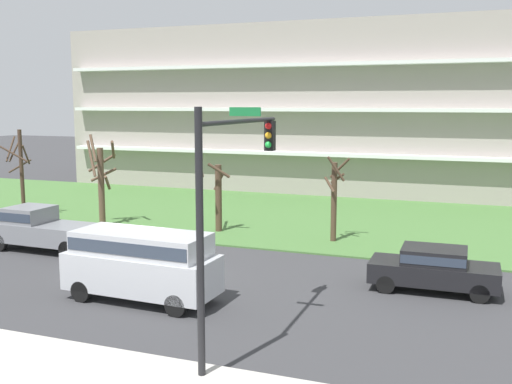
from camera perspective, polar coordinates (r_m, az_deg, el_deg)
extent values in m
plane|color=#38383A|center=(22.82, -9.77, -8.44)|extent=(160.00, 160.00, 0.00)
cube|color=#477238|center=(35.24, 1.79, -2.24)|extent=(80.00, 16.00, 0.08)
cube|color=#9E938C|center=(48.93, 7.51, 7.87)|extent=(40.23, 13.71, 12.27)
cube|color=white|center=(42.00, 5.15, 3.63)|extent=(38.62, 0.90, 0.24)
cube|color=white|center=(41.85, 5.20, 7.82)|extent=(38.62, 0.90, 0.24)
cube|color=white|center=(41.93, 5.26, 12.02)|extent=(38.62, 0.90, 0.24)
cylinder|color=#423023|center=(36.63, -21.44, 1.57)|extent=(0.22, 0.22, 5.12)
cylinder|color=#423023|center=(36.37, -21.09, 3.35)|extent=(0.26, 0.74, 1.15)
cylinder|color=#423023|center=(37.21, -21.60, 2.32)|extent=(0.92, 1.05, 0.77)
cylinder|color=#423023|center=(36.74, -22.38, 3.83)|extent=(0.46, 1.19, 1.39)
cylinder|color=#423023|center=(36.85, -21.99, 3.77)|extent=(0.24, 0.97, 1.35)
cylinder|color=#423023|center=(35.81, -22.11, 3.38)|extent=(1.61, 0.53, 0.94)
cylinder|color=brown|center=(32.92, -14.55, 0.41)|extent=(0.33, 0.33, 4.25)
cylinder|color=brown|center=(32.59, -15.43, 3.11)|extent=(0.97, 0.75, 1.86)
cylinder|color=brown|center=(32.79, -13.99, 0.88)|extent=(0.39, 0.80, 0.84)
cylinder|color=brown|center=(32.59, -15.28, 4.06)|extent=(0.77, 0.62, 1.43)
cylinder|color=brown|center=(33.48, -14.48, 2.72)|extent=(1.40, 0.84, 1.02)
cylinder|color=brown|center=(32.67, -13.49, 3.95)|extent=(0.87, 1.31, 1.07)
cylinder|color=brown|center=(33.50, -14.33, 1.61)|extent=(1.37, 0.68, 0.79)
cylinder|color=#4C3828|center=(30.53, -3.60, -0.66)|extent=(0.34, 0.34, 3.50)
cylinder|color=#4C3828|center=(30.61, -3.60, 0.93)|extent=(0.55, 0.34, 0.85)
cylinder|color=#4C3828|center=(29.80, -3.57, 2.06)|extent=(1.09, 0.66, 0.80)
cylinder|color=#4C3828|center=(30.20, -5.33, 2.72)|extent=(1.12, 1.69, 1.23)
cylinder|color=#4C3828|center=(28.50, 7.44, -1.03)|extent=(0.27, 0.27, 3.84)
cylinder|color=#4C3828|center=(27.90, 7.64, 2.20)|extent=(0.85, 0.45, 1.19)
cylinder|color=#4C3828|center=(28.62, 7.78, 1.30)|extent=(0.73, 0.29, 0.56)
cylinder|color=#4C3828|center=(28.70, 8.01, 2.29)|extent=(1.07, 0.44, 1.03)
cylinder|color=#4C3828|center=(28.16, 7.02, 0.71)|extent=(0.65, 0.49, 0.72)
cube|color=#B7BABF|center=(20.53, -10.84, -7.53)|extent=(5.27, 2.20, 1.25)
cube|color=#B7BABF|center=(20.28, -10.92, -4.81)|extent=(4.67, 2.01, 0.75)
cube|color=#2D3847|center=(20.28, -10.92, -4.81)|extent=(4.58, 2.05, 0.41)
cylinder|color=black|center=(20.54, -5.11, -9.22)|extent=(0.73, 0.25, 0.72)
cylinder|color=black|center=(19.07, -7.65, -10.67)|extent=(0.73, 0.25, 0.72)
cylinder|color=black|center=(22.41, -13.44, -7.90)|extent=(0.73, 0.25, 0.72)
cylinder|color=black|center=(21.07, -16.33, -9.08)|extent=(0.73, 0.25, 0.72)
cube|color=slate|center=(28.53, -19.39, -3.67)|extent=(5.45, 2.14, 0.85)
cube|color=slate|center=(28.99, -20.80, -2.00)|extent=(1.85, 1.88, 0.70)
cube|color=#2D3847|center=(28.99, -20.80, -2.00)|extent=(1.81, 1.92, 0.38)
cylinder|color=black|center=(30.51, -20.92, -3.80)|extent=(0.81, 0.24, 0.80)
cylinder|color=black|center=(26.76, -17.55, -5.30)|extent=(0.81, 0.24, 0.80)
cylinder|color=black|center=(28.11, -15.24, -4.55)|extent=(0.81, 0.24, 0.80)
cube|color=black|center=(22.13, 16.57, -7.40)|extent=(4.43, 1.87, 0.70)
cube|color=black|center=(21.97, 16.64, -5.83)|extent=(2.22, 1.69, 0.55)
cube|color=#2D3847|center=(21.97, 16.64, -5.83)|extent=(2.18, 1.72, 0.30)
cylinder|color=black|center=(21.60, 12.28, -8.60)|extent=(0.64, 0.23, 0.64)
cylinder|color=black|center=(23.10, 12.80, -7.49)|extent=(0.64, 0.23, 0.64)
cylinder|color=black|center=(21.45, 20.56, -9.07)|extent=(0.64, 0.23, 0.64)
cylinder|color=black|center=(22.97, 20.52, -7.92)|extent=(0.64, 0.23, 0.64)
cylinder|color=black|center=(13.97, -5.36, -5.37)|extent=(0.18, 0.18, 6.51)
cylinder|color=black|center=(15.94, -1.40, 6.76)|extent=(0.12, 5.18, 0.12)
cube|color=black|center=(18.11, 1.34, 5.38)|extent=(0.28, 0.28, 0.90)
sphere|color=red|center=(17.95, 1.18, 6.31)|extent=(0.20, 0.20, 0.20)
sphere|color=#F2A519|center=(17.96, 1.18, 5.42)|extent=(0.20, 0.20, 0.20)
sphere|color=green|center=(17.98, 1.18, 4.53)|extent=(0.20, 0.20, 0.20)
cube|color=#197238|center=(16.18, -1.05, 7.67)|extent=(0.90, 0.04, 0.24)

